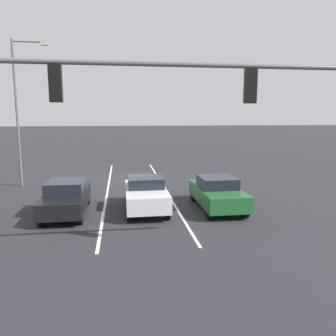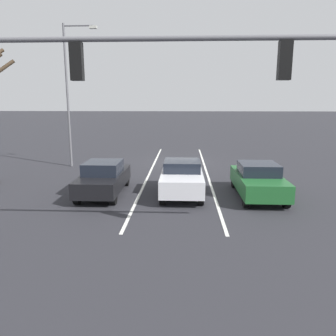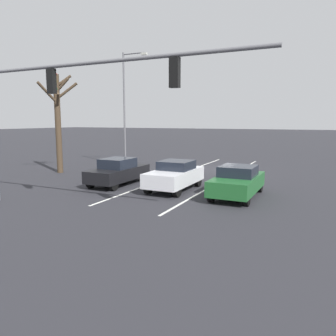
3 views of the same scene
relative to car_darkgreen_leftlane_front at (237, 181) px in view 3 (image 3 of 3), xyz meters
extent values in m
plane|color=#28282D|center=(3.59, -8.36, -0.75)|extent=(240.00, 240.00, 0.00)
cube|color=silver|center=(1.90, -4.92, -0.75)|extent=(0.12, 18.87, 0.01)
cube|color=silver|center=(5.27, -4.92, -0.75)|extent=(0.12, 18.87, 0.01)
cube|color=#1E5928|center=(0.00, 0.01, -0.10)|extent=(1.85, 4.18, 0.70)
cube|color=black|center=(0.00, -0.04, 0.50)|extent=(1.63, 1.73, 0.49)
cube|color=red|center=(-0.65, -2.04, 0.08)|extent=(0.24, 0.06, 0.12)
cube|color=red|center=(0.65, -2.04, 0.08)|extent=(0.24, 0.06, 0.12)
cylinder|color=black|center=(-0.79, 1.55, -0.45)|extent=(0.22, 0.60, 0.60)
cylinder|color=black|center=(0.79, 1.55, -0.45)|extent=(0.22, 0.60, 0.60)
cylinder|color=black|center=(-0.79, -1.53, -0.45)|extent=(0.22, 0.60, 0.60)
cylinder|color=black|center=(0.79, -1.53, -0.45)|extent=(0.22, 0.60, 0.60)
cube|color=black|center=(6.89, -0.09, -0.11)|extent=(1.76, 4.21, 0.67)
cube|color=black|center=(6.89, -0.03, 0.49)|extent=(1.55, 1.80, 0.54)
cube|color=red|center=(6.28, -2.16, 0.05)|extent=(0.24, 0.06, 0.12)
cube|color=red|center=(7.51, -2.16, 0.05)|extent=(0.24, 0.06, 0.12)
cylinder|color=black|center=(6.14, 1.46, -0.45)|extent=(0.22, 0.61, 0.61)
cylinder|color=black|center=(7.64, 1.46, -0.45)|extent=(0.22, 0.61, 0.61)
cylinder|color=black|center=(6.14, -1.64, -0.45)|extent=(0.22, 0.61, 0.61)
cylinder|color=black|center=(7.64, -1.64, -0.45)|extent=(0.22, 0.61, 0.61)
cube|color=silver|center=(3.36, -0.09, -0.05)|extent=(1.83, 4.03, 0.73)
cube|color=black|center=(3.36, -0.33, 0.55)|extent=(1.61, 1.67, 0.46)
cube|color=red|center=(2.72, -2.07, 0.14)|extent=(0.24, 0.06, 0.12)
cube|color=red|center=(3.99, -2.07, 0.14)|extent=(0.24, 0.06, 0.12)
cylinder|color=black|center=(2.57, 1.33, -0.41)|extent=(0.22, 0.69, 0.69)
cylinder|color=black|center=(4.14, 1.33, -0.41)|extent=(0.22, 0.69, 0.69)
cylinder|color=black|center=(2.57, -1.51, -0.41)|extent=(0.22, 0.69, 0.69)
cylinder|color=black|center=(4.14, -1.51, -0.41)|extent=(0.22, 0.69, 0.69)
cylinder|color=slate|center=(3.63, 5.51, 4.94)|extent=(12.16, 0.14, 0.14)
cube|color=black|center=(0.80, 5.51, 4.40)|extent=(0.32, 0.22, 0.95)
sphere|color=red|center=(0.80, 5.35, 4.68)|extent=(0.20, 0.20, 0.20)
sphere|color=#4C420C|center=(0.80, 5.35, 4.40)|extent=(0.20, 0.20, 0.20)
sphere|color=#0A3814|center=(0.80, 5.35, 4.11)|extent=(0.20, 0.20, 0.20)
cube|color=black|center=(6.07, 5.51, 4.40)|extent=(0.32, 0.22, 0.95)
sphere|color=red|center=(6.07, 5.35, 4.68)|extent=(0.20, 0.20, 0.20)
sphere|color=#4C420C|center=(6.07, 5.35, 4.40)|extent=(0.20, 0.20, 0.20)
sphere|color=#0A3814|center=(6.07, 5.35, 4.11)|extent=(0.20, 0.20, 0.20)
cylinder|color=slate|center=(10.57, -6.44, 3.62)|extent=(0.14, 0.14, 8.75)
cylinder|color=slate|center=(9.66, -6.44, 7.85)|extent=(1.81, 0.09, 0.09)
cube|color=beige|center=(8.76, -6.44, 7.75)|extent=(0.44, 0.24, 0.16)
cylinder|color=#423323|center=(13.07, -1.91, 2.62)|extent=(0.40, 0.40, 6.74)
cylinder|color=#423323|center=(12.45, -2.23, 4.88)|extent=(1.42, 0.85, 1.17)
cylinder|color=#423323|center=(12.65, -2.04, 5.26)|extent=(1.01, 0.45, 0.96)
cylinder|color=#423323|center=(13.18, -1.22, 4.71)|extent=(0.43, 1.54, 1.39)
cylinder|color=#423323|center=(12.69, -2.23, 5.55)|extent=(0.95, 0.83, 0.88)
cylinder|color=#423323|center=(12.69, -1.59, 4.21)|extent=(0.97, 0.86, 1.01)
camera|label=1|loc=(4.43, 14.52, 3.58)|focal=35.00mm
camera|label=2|loc=(3.32, 14.18, 3.40)|focal=35.00mm
camera|label=3|loc=(-3.70, 15.31, 2.88)|focal=35.00mm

